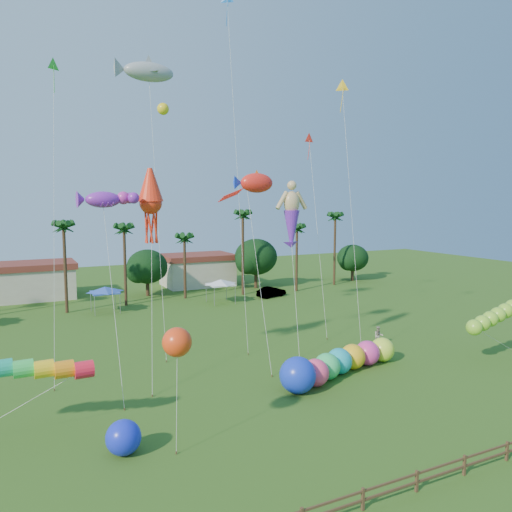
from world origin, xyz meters
name	(u,v)px	position (x,y,z in m)	size (l,w,h in m)	color
ground	(337,435)	(0.00, 0.00, 0.00)	(160.00, 160.00, 0.00)	#285116
tree_line	(168,264)	(3.57, 44.00, 4.28)	(69.46, 8.91, 11.00)	#3A2819
buildings_row	(110,278)	(-3.09, 50.00, 2.00)	(35.00, 7.00, 4.00)	beige
tent_row	(106,290)	(-6.00, 36.33, 2.75)	(31.00, 4.00, 0.60)	white
fence	(417,479)	(0.00, -6.00, 0.61)	(36.12, 0.12, 1.00)	brown
car_b	(271,292)	(15.68, 36.70, 0.70)	(1.48, 4.23, 1.39)	#4C4C54
spectator_b	(379,336)	(13.54, 12.52, 0.87)	(0.84, 0.66, 1.73)	gray
caterpillar_inflatable	(336,363)	(5.40, 7.59, 1.04)	(12.09, 5.18, 2.48)	#FF4375
blue_ball	(123,437)	(-10.98, 3.19, 0.90)	(1.81, 1.81, 1.81)	#192AE3
rainbow_tube	(49,375)	(-14.10, 6.82, 3.56)	(8.42, 2.47, 4.05)	#F61B34
green_worm	(474,327)	(16.72, 5.05, 3.01)	(9.62, 3.31, 3.76)	#88D22E
orange_ball_kite	(177,342)	(-8.42, 2.02, 5.86)	(1.93, 1.93, 6.62)	#FF4014
merman_kite	(292,219)	(4.67, 12.96, 11.45)	(2.50, 4.58, 14.03)	tan
fish_kite	(257,183)	(2.56, 14.99, 14.34)	(4.48, 6.59, 15.24)	red
shark_kite	(149,72)	(-4.18, 22.21, 23.90)	(6.12, 7.86, 24.94)	#8D969A
squid_kite	(151,203)	(-6.49, 13.85, 12.75)	(2.32, 4.99, 15.33)	#FF3014
lobster_kite	(103,200)	(-9.82, 13.60, 12.99)	(4.33, 6.42, 13.79)	purple
delta_kite_red	(309,142)	(10.97, 20.30, 18.57)	(1.24, 4.47, 19.51)	#FB2B1B
delta_kite_yellow	(343,91)	(10.38, 14.26, 22.18)	(1.17, 4.36, 23.20)	yellow
delta_kite_green	(53,72)	(-12.16, 18.79, 22.24)	(1.87, 5.39, 23.34)	green
delta_kite_blue	(227,5)	(2.20, 19.90, 29.71)	(1.28, 5.26, 30.95)	blue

